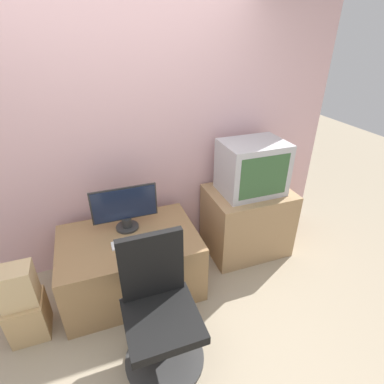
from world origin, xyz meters
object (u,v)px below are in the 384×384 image
office_chair (160,315)px  cardboard_box_lower (29,317)px  crt_tv (252,168)px  keyboard (129,243)px  mouse (152,238)px  main_monitor (125,208)px

office_chair → cardboard_box_lower: office_chair is taller
crt_tv → cardboard_box_lower: crt_tv is taller
keyboard → mouse: 0.20m
main_monitor → mouse: bearing=-53.6°
main_monitor → cardboard_box_lower: main_monitor is taller
main_monitor → cardboard_box_lower: size_ratio=1.66×
keyboard → cardboard_box_lower: bearing=-171.6°
main_monitor → office_chair: bearing=-85.7°
office_chair → cardboard_box_lower: 1.10m
keyboard → crt_tv: size_ratio=0.48×
crt_tv → cardboard_box_lower: 2.30m
keyboard → mouse: (0.20, -0.00, 0.01)m
main_monitor → office_chair: (0.07, -0.88, -0.37)m
cardboard_box_lower → main_monitor: bearing=22.3°
keyboard → mouse: mouse is taller
main_monitor → cardboard_box_lower: 1.12m
mouse → cardboard_box_lower: 1.13m
office_chair → crt_tv: bearing=37.1°
mouse → crt_tv: 1.17m
crt_tv → cardboard_box_lower: size_ratio=1.76×
keyboard → cardboard_box_lower: keyboard is taller
cardboard_box_lower → crt_tv: bearing=10.0°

